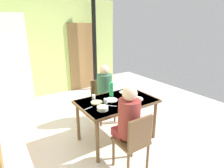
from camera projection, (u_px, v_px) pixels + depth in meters
The scene contains 22 objects.
ground_plane at pixel (95, 139), 3.36m from camera, with size 7.14×7.14×0.00m, color silver.
wall_back at pixel (46, 48), 5.14m from camera, with size 4.34×0.10×2.67m, color #B9D174.
door_wooden at pixel (82, 57), 5.71m from camera, with size 0.80×0.05×2.00m, color olive.
stove_pipe_column at pixel (95, 46), 5.55m from camera, with size 0.12×0.12×2.67m, color black.
curtain_panel at pixel (10, 60), 4.64m from camera, with size 0.90×0.03×2.24m, color white.
dining_table at pixel (117, 105), 3.17m from camera, with size 1.29×0.83×0.74m.
chair_near_diner at pixel (134, 140), 2.48m from camera, with size 0.40×0.40×0.87m.
chair_far_diner at pixel (102, 98), 3.90m from camera, with size 0.40×0.40×0.87m.
person_near_diner at pixel (128, 117), 2.50m from camera, with size 0.30×0.37×0.77m.
person_far_diner at pixel (105, 87), 3.71m from camera, with size 0.30×0.37×0.77m.
water_bottle_green_near at pixel (111, 89), 3.27m from camera, with size 0.07×0.07×0.29m.
water_bottle_green_far at pixel (132, 96), 3.02m from camera, with size 0.07×0.07×0.26m.
serving_bowl_center at pixel (103, 108), 2.79m from camera, with size 0.17×0.17×0.06m, color silver.
dinner_plate_near_left at pixel (111, 100), 3.15m from camera, with size 0.22×0.22×0.01m, color white.
dinner_plate_near_right at pixel (136, 99), 3.20m from camera, with size 0.23×0.23×0.01m, color white.
dinner_plate_far_center at pixel (125, 92), 3.51m from camera, with size 0.20×0.20×0.01m, color white.
drinking_glass_by_near_diner at pixel (106, 101), 3.00m from camera, with size 0.06×0.06×0.09m, color silver.
drinking_glass_by_far_diner at pixel (94, 97), 3.16m from camera, with size 0.06×0.06×0.09m, color silver.
bread_plate_sliced at pixel (97, 102), 3.04m from camera, with size 0.19×0.19×0.02m, color #DBB77A.
cutlery_knife_near at pixel (126, 107), 2.89m from camera, with size 0.15×0.02×0.00m, color silver.
cutlery_fork_near at pixel (112, 106), 2.93m from camera, with size 0.15×0.02×0.00m, color silver.
cutlery_knife_far at pixel (88, 108), 2.85m from camera, with size 0.15×0.02×0.00m, color silver.
Camera 1 is at (-1.35, -2.58, 1.97)m, focal length 29.92 mm.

